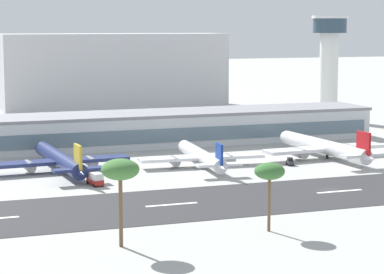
# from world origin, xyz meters

# --- Properties ---
(ground_plane) EXTENTS (1400.00, 1400.00, 0.00)m
(ground_plane) POSITION_xyz_m (0.00, 0.00, 0.00)
(ground_plane) COLOR #A8A8A3
(runway_strip) EXTENTS (800.00, 32.44, 0.08)m
(runway_strip) POSITION_xyz_m (0.00, -2.51, 0.04)
(runway_strip) COLOR #2D2D30
(runway_strip) RESTS_ON ground_plane
(runway_centreline_dash_3) EXTENTS (12.00, 1.20, 0.01)m
(runway_centreline_dash_3) POSITION_xyz_m (-41.20, -2.51, 0.09)
(runway_centreline_dash_3) COLOR white
(runway_centreline_dash_3) RESTS_ON runway_strip
(runway_centreline_dash_4) EXTENTS (12.00, 1.20, 0.01)m
(runway_centreline_dash_4) POSITION_xyz_m (1.27, -2.51, 0.09)
(runway_centreline_dash_4) COLOR white
(runway_centreline_dash_4) RESTS_ON runway_strip
(terminal_building) EXTENTS (154.17, 23.26, 10.89)m
(terminal_building) POSITION_xyz_m (-19.22, 85.17, 5.45)
(terminal_building) COLOR silver
(terminal_building) RESTS_ON ground_plane
(control_tower) EXTENTS (15.04, 15.04, 43.48)m
(control_tower) POSITION_xyz_m (69.79, 126.30, 26.75)
(control_tower) COLOR silver
(control_tower) RESTS_ON ground_plane
(distant_hotel_block) EXTENTS (107.55, 28.56, 35.50)m
(distant_hotel_block) POSITION_xyz_m (-1.78, 207.19, 17.75)
(distant_hotel_block) COLOR #BCBCC1
(distant_hotel_block) RESTS_ON ground_plane
(airliner_gold_tail_gate_0) EXTENTS (38.28, 47.95, 10.01)m
(airliner_gold_tail_gate_0) POSITION_xyz_m (-57.17, 45.07, 3.19)
(airliner_gold_tail_gate_0) COLOR navy
(airliner_gold_tail_gate_0) RESTS_ON ground_plane
(airliner_navy_tail_gate_1) EXTENTS (36.14, 42.74, 8.92)m
(airliner_navy_tail_gate_1) POSITION_xyz_m (-18.18, 39.78, 2.84)
(airliner_navy_tail_gate_1) COLOR white
(airliner_navy_tail_gate_1) RESTS_ON ground_plane
(airliner_red_tail_gate_2) EXTENTS (39.70, 49.64, 10.36)m
(airliner_red_tail_gate_2) POSITION_xyz_m (21.62, 40.46, 3.30)
(airliner_red_tail_gate_2) COLOR white
(airliner_red_tail_gate_2) RESTS_ON ground_plane
(service_baggage_tug_0) EXTENTS (2.52, 3.49, 2.20)m
(service_baggage_tug_0) POSITION_xyz_m (6.22, 33.96, 1.05)
(service_baggage_tug_0) COLOR #2D3338
(service_baggage_tug_0) RESTS_ON ground_plane
(service_box_truck_1) EXTENTS (3.45, 6.30, 3.25)m
(service_box_truck_1) POSITION_xyz_m (-52.41, 24.55, 1.79)
(service_box_truck_1) COLOR #B2231E
(service_box_truck_1) RESTS_ON ground_plane
(palm_tree_2) EXTENTS (5.91, 5.91, 13.46)m
(palm_tree_2) POSITION_xyz_m (-30.41, -30.35, 11.63)
(palm_tree_2) COLOR brown
(palm_tree_2) RESTS_ON ground_plane
(palm_tree_3) EXTENTS (6.88, 6.88, 16.06)m
(palm_tree_3) POSITION_xyz_m (-60.14, -31.32, 13.90)
(palm_tree_3) COLOR brown
(palm_tree_3) RESTS_ON ground_plane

